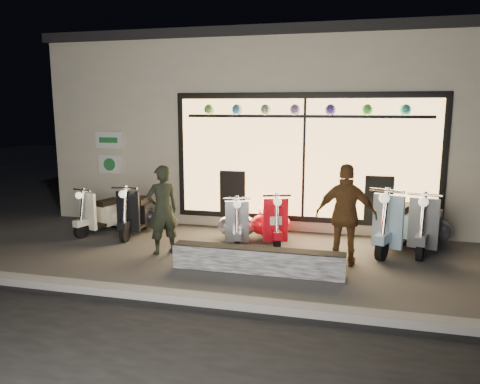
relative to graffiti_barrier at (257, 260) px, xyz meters
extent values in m
plane|color=#383533|center=(-0.39, 0.65, -0.20)|extent=(40.00, 40.00, 0.00)
cube|color=slate|center=(-0.39, -1.35, -0.14)|extent=(40.00, 0.25, 0.12)
cube|color=beige|center=(-0.39, 5.65, 1.80)|extent=(10.00, 6.00, 4.00)
cube|color=black|center=(-0.39, 5.65, 3.90)|extent=(10.20, 6.20, 0.20)
cube|color=black|center=(0.41, 2.63, 1.35)|extent=(5.45, 0.06, 2.65)
cube|color=#FFBF6B|center=(0.41, 2.59, 1.35)|extent=(5.20, 0.04, 2.40)
cube|color=black|center=(0.41, 2.55, 2.20)|extent=(4.90, 0.06, 0.06)
cube|color=white|center=(-3.99, 2.61, 1.65)|extent=(0.65, 0.04, 0.38)
cube|color=white|center=(-3.99, 2.61, 1.10)|extent=(0.55, 0.04, 0.42)
cube|color=black|center=(0.00, 0.00, 0.00)|extent=(2.73, 0.28, 0.40)
cylinder|color=black|center=(-0.57, 0.91, -0.04)|extent=(0.17, 0.33, 0.32)
cylinder|color=black|center=(-0.80, 1.82, -0.04)|extent=(0.19, 0.34, 0.32)
cube|color=silver|center=(-0.62, 1.10, 0.32)|extent=(0.43, 0.17, 0.77)
cube|color=silver|center=(-0.78, 1.73, 0.16)|extent=(0.55, 0.73, 0.43)
cube|color=black|center=(-0.76, 1.63, 0.42)|extent=(0.39, 0.57, 0.11)
sphere|color=#FFF2CC|center=(-0.57, 0.90, 0.69)|extent=(0.17, 0.17, 0.14)
cylinder|color=black|center=(0.13, 1.08, -0.03)|extent=(0.20, 0.35, 0.34)
cylinder|color=black|center=(-0.17, 2.02, -0.03)|extent=(0.21, 0.36, 0.34)
cube|color=red|center=(0.06, 1.28, 0.35)|extent=(0.45, 0.20, 0.81)
cube|color=red|center=(-0.14, 1.93, 0.17)|extent=(0.60, 0.78, 0.45)
cube|color=black|center=(-0.11, 1.83, 0.45)|extent=(0.43, 0.61, 0.12)
sphere|color=#FFF2CC|center=(0.13, 1.07, 0.74)|extent=(0.19, 0.19, 0.15)
cylinder|color=black|center=(-2.86, 1.04, -0.03)|extent=(0.12, 0.34, 0.34)
cylinder|color=black|center=(-2.93, 2.04, -0.03)|extent=(0.14, 0.35, 0.34)
cube|color=black|center=(-2.87, 1.25, 0.36)|extent=(0.46, 0.10, 0.82)
cube|color=black|center=(-2.92, 1.94, 0.18)|extent=(0.47, 0.72, 0.46)
cube|color=black|center=(-2.91, 1.84, 0.46)|extent=(0.32, 0.58, 0.12)
sphere|color=#FFF2CC|center=(-2.86, 1.03, 0.75)|extent=(0.16, 0.16, 0.15)
cylinder|color=black|center=(-3.82, 1.07, -0.04)|extent=(0.18, 0.32, 0.31)
cylinder|color=black|center=(-3.54, 1.94, -0.04)|extent=(0.20, 0.33, 0.31)
cube|color=beige|center=(-3.76, 1.26, 0.31)|extent=(0.42, 0.19, 0.75)
cube|color=beige|center=(-3.57, 1.86, 0.15)|extent=(0.56, 0.73, 0.42)
cube|color=black|center=(-3.60, 1.77, 0.40)|extent=(0.40, 0.57, 0.11)
sphere|color=#FFF2CC|center=(-3.83, 1.06, 0.67)|extent=(0.17, 0.17, 0.14)
cylinder|color=black|center=(1.93, 1.09, -0.01)|extent=(0.25, 0.40, 0.39)
cylinder|color=black|center=(2.37, 2.15, -0.01)|extent=(0.28, 0.41, 0.39)
cube|color=#8EB4CA|center=(2.02, 1.31, 0.44)|extent=(0.52, 0.28, 0.94)
cube|color=#8EB4CA|center=(2.32, 2.04, 0.23)|extent=(0.75, 0.92, 0.53)
cube|color=black|center=(2.28, 1.94, 0.56)|extent=(0.54, 0.71, 0.14)
sphere|color=#FFF2CC|center=(1.93, 1.08, 0.89)|extent=(0.22, 0.22, 0.17)
cylinder|color=black|center=(2.56, 1.22, -0.02)|extent=(0.19, 0.38, 0.37)
cylinder|color=black|center=(2.82, 2.28, -0.02)|extent=(0.21, 0.39, 0.37)
cube|color=#4F5155|center=(2.62, 1.45, 0.41)|extent=(0.50, 0.19, 0.89)
cube|color=#4F5155|center=(2.79, 2.17, 0.21)|extent=(0.62, 0.84, 0.50)
cube|color=black|center=(2.77, 2.07, 0.51)|extent=(0.44, 0.66, 0.13)
sphere|color=#FFF2CC|center=(2.56, 1.21, 0.83)|extent=(0.20, 0.20, 0.16)
imported|color=black|center=(-1.84, 0.57, 0.60)|extent=(0.69, 0.67, 1.59)
imported|color=brown|center=(1.32, 0.71, 0.64)|extent=(1.01, 0.46, 1.69)
camera|label=1|loc=(1.45, -6.92, 2.39)|focal=35.00mm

